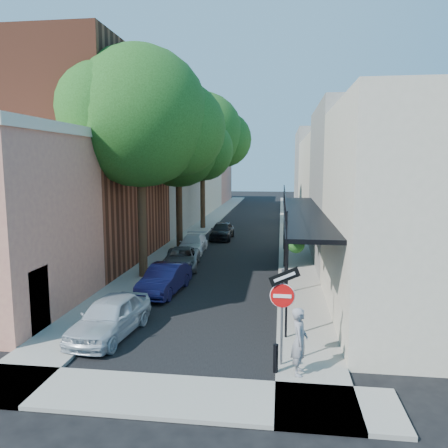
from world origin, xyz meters
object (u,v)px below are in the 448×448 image
(sign_post, at_px, (283,300))
(pedestrian, at_px, (299,341))
(parked_car_c, at_px, (182,258))
(parked_car_a, at_px, (110,317))
(parked_car_b, at_px, (165,279))
(bollard, at_px, (276,358))
(oak_near, at_px, (150,120))
(parked_car_d, at_px, (193,244))
(oak_mid, at_px, (185,144))
(parked_car_e, at_px, (222,230))
(oak_far, at_px, (208,135))

(sign_post, relative_size, pedestrian, 1.61)
(parked_car_c, height_order, pedestrian, pedestrian)
(parked_car_c, bearing_deg, parked_car_a, -98.86)
(parked_car_b, bearing_deg, bollard, -49.02)
(oak_near, bearing_deg, parked_car_d, 83.15)
(bollard, xyz_separation_m, parked_car_b, (-5.05, 7.15, 0.13))
(oak_mid, bearing_deg, pedestrian, -68.32)
(parked_car_a, xyz_separation_m, parked_car_c, (0.23, 9.69, -0.11))
(parked_car_c, bearing_deg, parked_car_e, 76.88)
(oak_mid, relative_size, parked_car_b, 2.60)
(oak_near, relative_size, oak_far, 0.96)
(oak_far, bearing_deg, parked_car_c, -86.17)
(sign_post, distance_m, parked_car_b, 8.59)
(oak_mid, bearing_deg, oak_near, -89.63)
(parked_car_a, xyz_separation_m, parked_car_b, (0.53, 5.03, -0.03))
(bollard, bearing_deg, oak_far, 103.35)
(bollard, bearing_deg, parked_car_c, 114.37)
(oak_far, distance_m, parked_car_d, 13.13)
(parked_car_d, bearing_deg, parked_car_b, -88.24)
(sign_post, relative_size, bollard, 3.74)
(oak_mid, bearing_deg, bollard, -70.10)
(bollard, xyz_separation_m, parked_car_a, (-5.58, 2.13, 0.16))
(sign_post, xyz_separation_m, parked_car_e, (-4.56, 21.06, -1.36))
(oak_far, distance_m, parked_car_b, 21.08)
(oak_near, xyz_separation_m, oak_far, (0.01, 17.01, 0.38))
(bollard, height_order, oak_far, oak_far)
(bollard, relative_size, oak_mid, 0.08)
(oak_far, relative_size, parked_car_c, 2.93)
(bollard, relative_size, parked_car_e, 0.20)
(oak_far, bearing_deg, oak_mid, -90.41)
(parked_car_e, bearing_deg, bollard, -78.07)
(oak_mid, relative_size, parked_car_a, 2.56)
(parked_car_a, bearing_deg, pedestrian, -13.09)
(oak_mid, distance_m, parked_car_d, 6.72)
(bollard, height_order, pedestrian, pedestrian)
(bollard, bearing_deg, pedestrian, 0.00)
(oak_mid, xyz_separation_m, pedestrian, (7.05, -17.73, -6.01))
(parked_car_b, bearing_deg, oak_mid, 103.11)
(sign_post, height_order, parked_car_b, sign_post)
(sign_post, relative_size, parked_car_a, 0.75)
(parked_car_c, distance_m, parked_car_e, 9.76)
(sign_post, bearing_deg, parked_car_b, 127.95)
(oak_mid, relative_size, parked_car_e, 2.59)
(sign_post, bearing_deg, parked_car_d, 110.17)
(parked_car_e, bearing_deg, parked_car_d, -102.17)
(parked_car_d, distance_m, pedestrian, 17.31)
(oak_near, xyz_separation_m, parked_car_c, (1.01, 2.06, -7.31))
(bollard, xyz_separation_m, pedestrian, (0.63, 0.00, 0.53))
(pedestrian, bearing_deg, parked_car_e, 17.57)
(oak_near, bearing_deg, sign_post, -54.91)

